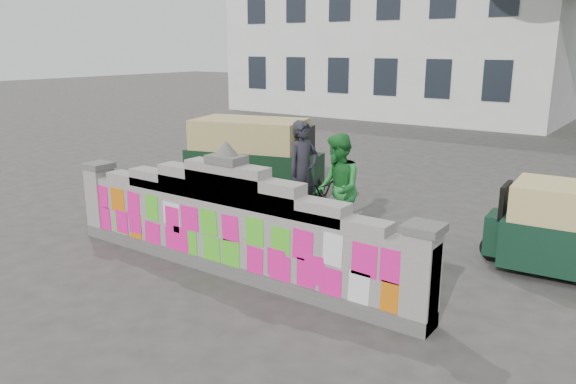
{
  "coord_description": "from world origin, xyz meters",
  "views": [
    {
      "loc": [
        5.32,
        -5.91,
        3.32
      ],
      "look_at": [
        0.37,
        1.0,
        1.1
      ],
      "focal_mm": 35.0,
      "sensor_mm": 36.0,
      "label": 1
    }
  ],
  "objects_px": {
    "cyclist_bike": "(303,205)",
    "pedestrian": "(337,189)",
    "cyclist_rider": "(303,185)",
    "rickshaw_left": "(253,156)"
  },
  "relations": [
    {
      "from": "rickshaw_left",
      "to": "cyclist_bike",
      "type": "bearing_deg",
      "value": -49.41
    },
    {
      "from": "cyclist_rider",
      "to": "pedestrian",
      "type": "height_order",
      "value": "pedestrian"
    },
    {
      "from": "cyclist_bike",
      "to": "cyclist_rider",
      "type": "height_order",
      "value": "cyclist_rider"
    },
    {
      "from": "cyclist_rider",
      "to": "pedestrian",
      "type": "distance_m",
      "value": 0.71
    },
    {
      "from": "cyclist_bike",
      "to": "pedestrian",
      "type": "distance_m",
      "value": 0.82
    },
    {
      "from": "cyclist_bike",
      "to": "pedestrian",
      "type": "height_order",
      "value": "pedestrian"
    },
    {
      "from": "cyclist_rider",
      "to": "rickshaw_left",
      "type": "relative_size",
      "value": 0.57
    },
    {
      "from": "cyclist_bike",
      "to": "cyclist_rider",
      "type": "bearing_deg",
      "value": 104.85
    },
    {
      "from": "pedestrian",
      "to": "cyclist_bike",
      "type": "bearing_deg",
      "value": -128.61
    },
    {
      "from": "cyclist_rider",
      "to": "rickshaw_left",
      "type": "xyz_separation_m",
      "value": [
        -2.53,
        1.71,
        -0.01
      ]
    }
  ]
}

